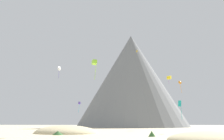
{
  "coord_description": "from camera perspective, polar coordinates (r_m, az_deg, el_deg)",
  "views": [
    {
      "loc": [
        2.83,
        -29.12,
        2.43
      ],
      "look_at": [
        -3.78,
        41.99,
        18.31
      ],
      "focal_mm": 37.88,
      "sensor_mm": 36.0,
      "label": 1
    }
  ],
  "objects": [
    {
      "name": "dune_foreground_left",
      "position": [
        37.22,
        23.6,
        -15.27
      ],
      "size": [
        18.24,
        18.81,
        2.51
      ],
      "primitive_type": "ellipsoid",
      "rotation": [
        0.0,
        0.0,
        1.07
      ],
      "color": "beige",
      "rests_on": "ground_plane"
    },
    {
      "name": "dune_foreground_right",
      "position": [
        57.39,
        -11.05,
        -14.74
      ],
      "size": [
        20.92,
        21.27,
        3.55
      ],
      "primitive_type": "ellipsoid",
      "rotation": [
        0.0,
        0.0,
        2.2
      ],
      "color": "beige",
      "rests_on": "ground_plane"
    },
    {
      "name": "bush_far_left",
      "position": [
        52.86,
        -7.96,
        -14.83
      ],
      "size": [
        2.49,
        2.49,
        0.41
      ],
      "primitive_type": "cone",
      "rotation": [
        0.0,
        0.0,
        4.76
      ],
      "color": "#668C4C",
      "rests_on": "ground_plane"
    },
    {
      "name": "bush_mid_center",
      "position": [
        49.39,
        -12.92,
        -14.59
      ],
      "size": [
        2.31,
        2.31,
        0.8
      ],
      "primitive_type": "cone",
      "rotation": [
        0.0,
        0.0,
        0.09
      ],
      "color": "#386633",
      "rests_on": "ground_plane"
    },
    {
      "name": "bush_far_right",
      "position": [
        43.34,
        9.59,
        -14.93
      ],
      "size": [
        1.34,
        1.34,
        0.99
      ],
      "primitive_type": "cone",
      "rotation": [
        0.0,
        0.0,
        4.67
      ],
      "color": "#386633",
      "rests_on": "ground_plane"
    },
    {
      "name": "rock_massif",
      "position": [
        135.77,
        4.4,
        -2.96
      ],
      "size": [
        84.3,
        84.3,
        53.33
      ],
      "color": "slate",
      "rests_on": "ground_plane"
    },
    {
      "name": "kite_teal_low",
      "position": [
        59.75,
        16.1,
        -8.17
      ],
      "size": [
        0.67,
        0.92,
        4.52
      ],
      "rotation": [
        0.0,
        0.0,
        4.5
      ],
      "color": "teal"
    },
    {
      "name": "kite_indigo_low",
      "position": [
        89.34,
        -7.9,
        -7.95
      ],
      "size": [
        1.05,
        1.03,
        3.95
      ],
      "rotation": [
        0.0,
        0.0,
        2.05
      ],
      "color": "#5138B2"
    },
    {
      "name": "kite_gold_high",
      "position": [
        91.88,
        6.03,
        4.56
      ],
      "size": [
        0.61,
        0.64,
        1.01
      ],
      "rotation": [
        0.0,
        0.0,
        1.81
      ],
      "color": "gold"
    },
    {
      "name": "kite_lime_mid",
      "position": [
        53.9,
        -4.26,
        1.83
      ],
      "size": [
        1.38,
        1.4,
        4.63
      ],
      "rotation": [
        0.0,
        0.0,
        3.69
      ],
      "color": "#8CD133"
    },
    {
      "name": "kite_white_mid",
      "position": [
        79.88,
        -12.57,
        0.34
      ],
      "size": [
        0.93,
        1.51,
        4.13
      ],
      "rotation": [
        0.0,
        0.0,
        1.17
      ],
      "color": "white"
    },
    {
      "name": "kite_yellow_mid",
      "position": [
        90.47,
        13.6,
        -1.8
      ],
      "size": [
        1.85,
        1.9,
        3.18
      ],
      "rotation": [
        0.0,
        0.0,
        5.82
      ],
      "color": "yellow"
    },
    {
      "name": "kite_orange_mid",
      "position": [
        88.75,
        16.13,
        -2.9
      ],
      "size": [
        1.39,
        1.0,
        4.7
      ],
      "rotation": [
        0.0,
        0.0,
        0.26
      ],
      "color": "orange"
    }
  ]
}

